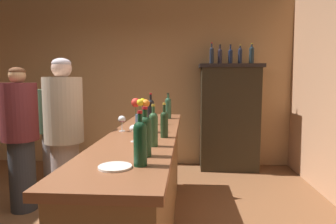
{
  "coord_description": "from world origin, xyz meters",
  "views": [
    {
      "loc": [
        0.94,
        -2.27,
        1.5
      ],
      "look_at": [
        0.75,
        0.66,
        1.17
      ],
      "focal_mm": 31.39,
      "sensor_mm": 36.0,
      "label": 1
    }
  ],
  "objects_px": {
    "wine_glass_mid": "(134,129)",
    "display_bottle_left": "(212,55)",
    "wine_bottle_rose": "(168,107)",
    "display_bottle_midright": "(240,55)",
    "wine_bottle_syrah": "(164,123)",
    "display_cabinet": "(229,115)",
    "wine_bottle_malbec": "(151,111)",
    "display_bottle_center": "(230,56)",
    "patron_tall": "(20,134)",
    "cheese_plate": "(115,167)",
    "display_bottle_right": "(252,54)",
    "patron_redhead": "(52,127)",
    "bar_counter": "(144,185)",
    "wine_bottle_riesling": "(140,141)",
    "wine_bottle_merlot": "(145,134)",
    "display_bottle_midleft": "(220,56)",
    "wine_glass_front": "(122,120)",
    "patron_in_grey": "(64,137)",
    "flower_arrangement": "(141,114)"
  },
  "relations": [
    {
      "from": "wine_bottle_merlot",
      "to": "display_bottle_right",
      "type": "bearing_deg",
      "value": 67.02
    },
    {
      "from": "display_bottle_midright",
      "to": "patron_redhead",
      "type": "xyz_separation_m",
      "value": [
        -2.74,
        -0.92,
        -1.06
      ]
    },
    {
      "from": "bar_counter",
      "to": "display_bottle_center",
      "type": "distance_m",
      "value": 2.83
    },
    {
      "from": "display_bottle_midright",
      "to": "display_bottle_right",
      "type": "relative_size",
      "value": 0.94
    },
    {
      "from": "wine_bottle_syrah",
      "to": "patron_tall",
      "type": "height_order",
      "value": "patron_tall"
    },
    {
      "from": "cheese_plate",
      "to": "display_bottle_right",
      "type": "bearing_deg",
      "value": 66.68
    },
    {
      "from": "wine_bottle_riesling",
      "to": "display_cabinet",
      "type": "bearing_deg",
      "value": 73.57
    },
    {
      "from": "display_bottle_center",
      "to": "patron_redhead",
      "type": "height_order",
      "value": "display_bottle_center"
    },
    {
      "from": "display_bottle_midleft",
      "to": "display_bottle_center",
      "type": "height_order",
      "value": "display_bottle_midleft"
    },
    {
      "from": "wine_bottle_malbec",
      "to": "cheese_plate",
      "type": "height_order",
      "value": "wine_bottle_malbec"
    },
    {
      "from": "wine_bottle_malbec",
      "to": "wine_bottle_syrah",
      "type": "bearing_deg",
      "value": -74.28
    },
    {
      "from": "cheese_plate",
      "to": "display_bottle_midright",
      "type": "xyz_separation_m",
      "value": [
        1.25,
        3.31,
        0.88
      ]
    },
    {
      "from": "display_bottle_right",
      "to": "wine_glass_mid",
      "type": "bearing_deg",
      "value": -118.88
    },
    {
      "from": "wine_bottle_malbec",
      "to": "wine_bottle_syrah",
      "type": "xyz_separation_m",
      "value": [
        0.21,
        -0.73,
        -0.03
      ]
    },
    {
      "from": "flower_arrangement",
      "to": "patron_tall",
      "type": "height_order",
      "value": "patron_tall"
    },
    {
      "from": "display_bottle_left",
      "to": "display_bottle_midleft",
      "type": "distance_m",
      "value": 0.13
    },
    {
      "from": "wine_bottle_riesling",
      "to": "display_bottle_center",
      "type": "height_order",
      "value": "display_bottle_center"
    },
    {
      "from": "wine_bottle_malbec",
      "to": "display_bottle_left",
      "type": "distance_m",
      "value": 2.01
    },
    {
      "from": "display_cabinet",
      "to": "flower_arrangement",
      "type": "xyz_separation_m",
      "value": [
        -1.14,
        -2.17,
        0.26
      ]
    },
    {
      "from": "patron_redhead",
      "to": "patron_in_grey",
      "type": "distance_m",
      "value": 1.35
    },
    {
      "from": "wine_bottle_malbec",
      "to": "wine_glass_front",
      "type": "relative_size",
      "value": 2.31
    },
    {
      "from": "wine_bottle_syrah",
      "to": "display_bottle_midright",
      "type": "distance_m",
      "value": 2.75
    },
    {
      "from": "display_bottle_left",
      "to": "patron_redhead",
      "type": "height_order",
      "value": "display_bottle_left"
    },
    {
      "from": "wine_bottle_rose",
      "to": "flower_arrangement",
      "type": "relative_size",
      "value": 1.02
    },
    {
      "from": "display_cabinet",
      "to": "wine_bottle_malbec",
      "type": "relative_size",
      "value": 5.06
    },
    {
      "from": "wine_bottle_riesling",
      "to": "display_bottle_left",
      "type": "xyz_separation_m",
      "value": [
        0.65,
        3.26,
        0.75
      ]
    },
    {
      "from": "wine_bottle_syrah",
      "to": "wine_bottle_malbec",
      "type": "bearing_deg",
      "value": 105.72
    },
    {
      "from": "display_cabinet",
      "to": "display_bottle_midright",
      "type": "xyz_separation_m",
      "value": [
        0.15,
        0.0,
        0.98
      ]
    },
    {
      "from": "patron_tall",
      "to": "display_bottle_center",
      "type": "bearing_deg",
      "value": 32.8
    },
    {
      "from": "wine_bottle_rose",
      "to": "display_bottle_midright",
      "type": "distance_m",
      "value": 1.78
    },
    {
      "from": "bar_counter",
      "to": "wine_glass_mid",
      "type": "height_order",
      "value": "wine_glass_mid"
    },
    {
      "from": "bar_counter",
      "to": "patron_in_grey",
      "type": "distance_m",
      "value": 0.93
    },
    {
      "from": "wine_glass_mid",
      "to": "display_bottle_left",
      "type": "xyz_separation_m",
      "value": [
        0.8,
        2.62,
        0.79
      ]
    },
    {
      "from": "wine_bottle_rose",
      "to": "display_bottle_midright",
      "type": "relative_size",
      "value": 1.05
    },
    {
      "from": "wine_glass_mid",
      "to": "display_bottle_midright",
      "type": "distance_m",
      "value": 3.01
    },
    {
      "from": "bar_counter",
      "to": "display_bottle_midleft",
      "type": "bearing_deg",
      "value": 67.28
    },
    {
      "from": "wine_glass_mid",
      "to": "display_bottle_right",
      "type": "relative_size",
      "value": 0.41
    },
    {
      "from": "display_cabinet",
      "to": "display_bottle_center",
      "type": "height_order",
      "value": "display_bottle_center"
    },
    {
      "from": "patron_redhead",
      "to": "patron_tall",
      "type": "bearing_deg",
      "value": -34.63
    },
    {
      "from": "display_cabinet",
      "to": "wine_bottle_malbec",
      "type": "height_order",
      "value": "display_cabinet"
    },
    {
      "from": "display_bottle_center",
      "to": "display_bottle_right",
      "type": "height_order",
      "value": "display_bottle_right"
    },
    {
      "from": "display_bottle_left",
      "to": "display_bottle_midright",
      "type": "xyz_separation_m",
      "value": [
        0.46,
        0.0,
        -0.01
      ]
    },
    {
      "from": "bar_counter",
      "to": "wine_bottle_malbec",
      "type": "relative_size",
      "value": 8.54
    },
    {
      "from": "wine_bottle_syrah",
      "to": "patron_tall",
      "type": "distance_m",
      "value": 1.83
    },
    {
      "from": "display_cabinet",
      "to": "patron_tall",
      "type": "distance_m",
      "value": 3.11
    },
    {
      "from": "patron_redhead",
      "to": "display_cabinet",
      "type": "bearing_deg",
      "value": 73.29
    },
    {
      "from": "wine_glass_front",
      "to": "cheese_plate",
      "type": "bearing_deg",
      "value": -79.24
    },
    {
      "from": "display_bottle_midleft",
      "to": "patron_tall",
      "type": "xyz_separation_m",
      "value": [
        -2.4,
        -1.74,
        -1.0
      ]
    },
    {
      "from": "wine_bottle_malbec",
      "to": "wine_glass_mid",
      "type": "bearing_deg",
      "value": -90.97
    },
    {
      "from": "wine_bottle_rose",
      "to": "display_bottle_right",
      "type": "height_order",
      "value": "display_bottle_right"
    }
  ]
}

